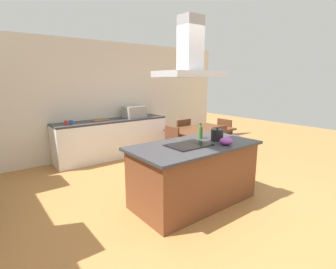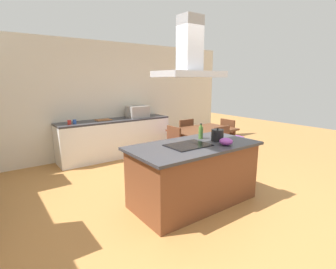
# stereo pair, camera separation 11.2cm
# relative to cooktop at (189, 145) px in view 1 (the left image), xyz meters

# --- Properties ---
(ground) EXTENTS (16.00, 16.00, 0.00)m
(ground) POSITION_rel_cooktop_xyz_m (0.11, 1.50, -0.91)
(ground) COLOR #AD753D
(wall_back) EXTENTS (7.20, 0.10, 2.70)m
(wall_back) POSITION_rel_cooktop_xyz_m (0.11, 3.25, 0.44)
(wall_back) COLOR beige
(wall_back) RESTS_ON ground
(kitchen_island) EXTENTS (1.91, 1.01, 0.90)m
(kitchen_island) POSITION_rel_cooktop_xyz_m (0.11, 0.00, -0.45)
(kitchen_island) COLOR brown
(kitchen_island) RESTS_ON ground
(cooktop) EXTENTS (0.60, 0.44, 0.01)m
(cooktop) POSITION_rel_cooktop_xyz_m (0.00, 0.00, 0.00)
(cooktop) COLOR black
(cooktop) RESTS_ON kitchen_island
(tea_kettle) EXTENTS (0.24, 0.19, 0.20)m
(tea_kettle) POSITION_rel_cooktop_xyz_m (0.55, -0.04, 0.08)
(tea_kettle) COLOR black
(tea_kettle) RESTS_ON kitchen_island
(olive_oil_bottle) EXTENTS (0.07, 0.07, 0.24)m
(olive_oil_bottle) POSITION_rel_cooktop_xyz_m (0.45, 0.22, 0.10)
(olive_oil_bottle) COLOR #47722D
(olive_oil_bottle) RESTS_ON kitchen_island
(mixing_bowl) EXTENTS (0.19, 0.19, 0.11)m
(mixing_bowl) POSITION_rel_cooktop_xyz_m (0.45, -0.30, 0.05)
(mixing_bowl) COLOR purple
(mixing_bowl) RESTS_ON kitchen_island
(back_counter) EXTENTS (2.68, 0.62, 0.90)m
(back_counter) POSITION_rel_cooktop_xyz_m (0.20, 2.88, -0.46)
(back_counter) COLOR white
(back_counter) RESTS_ON ground
(countertop_microwave) EXTENTS (0.50, 0.38, 0.28)m
(countertop_microwave) POSITION_rel_cooktop_xyz_m (0.81, 2.88, 0.13)
(countertop_microwave) COLOR #9E9993
(countertop_microwave) RESTS_ON back_counter
(coffee_mug_red) EXTENTS (0.08, 0.08, 0.09)m
(coffee_mug_red) POSITION_rel_cooktop_xyz_m (-0.87, 2.81, 0.04)
(coffee_mug_red) COLOR red
(coffee_mug_red) RESTS_ON back_counter
(coffee_mug_blue) EXTENTS (0.08, 0.08, 0.09)m
(coffee_mug_blue) POSITION_rel_cooktop_xyz_m (-0.75, 2.82, 0.04)
(coffee_mug_blue) COLOR #2D56B2
(coffee_mug_blue) RESTS_ON back_counter
(cutting_board) EXTENTS (0.34, 0.24, 0.02)m
(cutting_board) POSITION_rel_cooktop_xyz_m (-0.07, 2.93, 0.00)
(cutting_board) COLOR #995B33
(cutting_board) RESTS_ON back_counter
(dining_table) EXTENTS (1.40, 0.90, 0.75)m
(dining_table) POSITION_rel_cooktop_xyz_m (1.59, 1.36, -0.24)
(dining_table) COLOR #59331E
(dining_table) RESTS_ON ground
(chair_at_left_end) EXTENTS (0.42, 0.42, 0.89)m
(chair_at_left_end) POSITION_rel_cooktop_xyz_m (0.67, 1.36, -0.40)
(chair_at_left_end) COLOR purple
(chair_at_left_end) RESTS_ON ground
(chair_facing_back_wall) EXTENTS (0.42, 0.42, 0.89)m
(chair_facing_back_wall) POSITION_rel_cooktop_xyz_m (1.59, 2.02, -0.40)
(chair_facing_back_wall) COLOR purple
(chair_facing_back_wall) RESTS_ON ground
(chair_facing_island) EXTENTS (0.42, 0.42, 0.89)m
(chair_facing_island) POSITION_rel_cooktop_xyz_m (1.59, 0.69, -0.40)
(chair_facing_island) COLOR purple
(chair_facing_island) RESTS_ON ground
(chair_at_right_end) EXTENTS (0.42, 0.42, 0.89)m
(chair_at_right_end) POSITION_rel_cooktop_xyz_m (2.51, 1.36, -0.40)
(chair_at_right_end) COLOR purple
(chair_at_right_end) RESTS_ON ground
(range_hood) EXTENTS (0.90, 0.55, 0.78)m
(range_hood) POSITION_rel_cooktop_xyz_m (0.00, 0.00, 1.20)
(range_hood) COLOR #ADADB2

